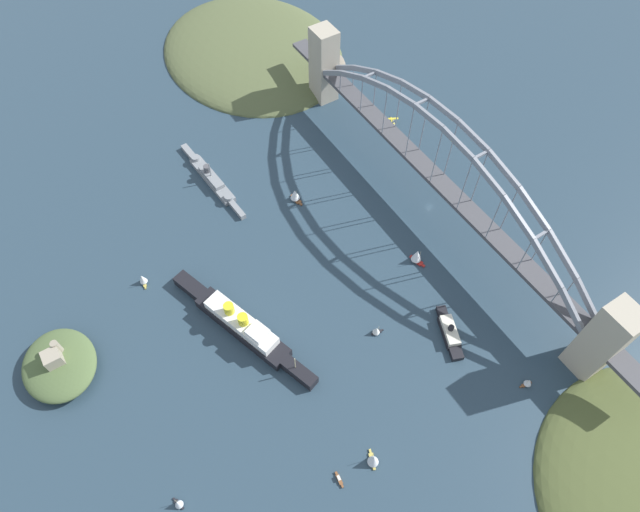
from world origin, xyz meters
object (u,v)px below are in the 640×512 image
(small_boat_3, at_px, (339,479))
(small_boat_5, at_px, (417,256))
(small_boat_2, at_px, (528,382))
(small_boat_6, at_px, (143,279))
(seaplane_taxiing_near_bridge, at_px, (391,121))
(small_boat_1, at_px, (377,330))
(fort_island_mid_harbor, at_px, (59,365))
(ocean_liner, at_px, (241,325))
(harbor_arch_bridge, at_px, (438,175))
(small_boat_8, at_px, (295,195))
(harbor_ferry_steamer, at_px, (450,332))
(small_boat_7, at_px, (178,503))
(naval_cruiser, at_px, (212,178))
(small_boat_4, at_px, (373,460))

(small_boat_3, xyz_separation_m, small_boat_5, (74.59, -100.93, 4.13))
(small_boat_2, bearing_deg, small_boat_6, 41.34)
(seaplane_taxiing_near_bridge, relative_size, small_boat_1, 1.35)
(fort_island_mid_harbor, bearing_deg, ocean_liner, -108.40)
(harbor_arch_bridge, relative_size, small_boat_8, 29.19)
(small_boat_8, bearing_deg, harbor_ferry_steamer, -170.27)
(small_boat_6, bearing_deg, small_boat_3, -166.43)
(small_boat_3, bearing_deg, fort_island_mid_harbor, 36.86)
(small_boat_3, distance_m, small_boat_6, 146.67)
(small_boat_1, xyz_separation_m, small_boat_2, (-61.92, -46.12, -0.12))
(small_boat_6, relative_size, small_boat_7, 1.18)
(ocean_liner, height_order, small_boat_2, ocean_liner)
(fort_island_mid_harbor, xyz_separation_m, small_boat_8, (32.79, -153.93, -0.82))
(naval_cruiser, height_order, harbor_ferry_steamer, naval_cruiser)
(harbor_arch_bridge, height_order, naval_cruiser, harbor_arch_bridge)
(naval_cruiser, distance_m, small_boat_8, 54.63)
(small_boat_1, bearing_deg, small_boat_7, 100.18)
(small_boat_1, xyz_separation_m, small_boat_6, (92.85, 90.04, 0.76))
(harbor_ferry_steamer, height_order, small_boat_2, harbor_ferry_steamer)
(harbor_arch_bridge, distance_m, small_boat_4, 156.74)
(small_boat_4, relative_size, small_boat_8, 0.95)
(small_boat_1, relative_size, small_boat_2, 1.02)
(small_boat_5, bearing_deg, small_boat_1, 118.80)
(fort_island_mid_harbor, distance_m, small_boat_4, 158.08)
(small_boat_1, bearing_deg, seaplane_taxiing_near_bridge, -39.23)
(ocean_liner, xyz_separation_m, seaplane_taxiing_near_bridge, (84.82, -158.39, -3.34))
(seaplane_taxiing_near_bridge, bearing_deg, naval_cruiser, 82.36)
(harbor_arch_bridge, height_order, small_boat_2, harbor_arch_bridge)
(harbor_arch_bridge, xyz_separation_m, small_boat_2, (-113.65, 30.66, -24.96))
(seaplane_taxiing_near_bridge, bearing_deg, small_boat_4, 141.44)
(harbor_ferry_steamer, relative_size, small_boat_8, 2.91)
(seaplane_taxiing_near_bridge, height_order, small_boat_7, small_boat_7)
(small_boat_5, bearing_deg, seaplane_taxiing_near_bridge, -29.38)
(small_boat_3, xyz_separation_m, small_boat_6, (142.54, 34.40, 3.06))
(ocean_liner, distance_m, small_boat_5, 103.82)
(small_boat_1, relative_size, small_boat_4, 0.70)
(small_boat_2, distance_m, small_boat_3, 102.51)
(harbor_arch_bridge, xyz_separation_m, small_boat_7, (-73.22, 196.50, -24.74))
(seaplane_taxiing_near_bridge, bearing_deg, small_boat_1, 140.77)
(harbor_ferry_steamer, bearing_deg, seaplane_taxiing_near_bridge, -25.72)
(naval_cruiser, distance_m, small_boat_3, 192.44)
(harbor_arch_bridge, height_order, small_boat_3, harbor_arch_bridge)
(small_boat_3, height_order, small_boat_6, small_boat_6)
(seaplane_taxiing_near_bridge, height_order, small_boat_1, small_boat_1)
(small_boat_5, bearing_deg, harbor_ferry_steamer, 163.02)
(harbor_arch_bridge, distance_m, small_boat_7, 211.15)
(ocean_liner, distance_m, seaplane_taxiing_near_bridge, 179.71)
(ocean_liner, relative_size, seaplane_taxiing_near_bridge, 10.14)
(harbor_ferry_steamer, distance_m, small_boat_5, 47.63)
(naval_cruiser, relative_size, small_boat_7, 10.86)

